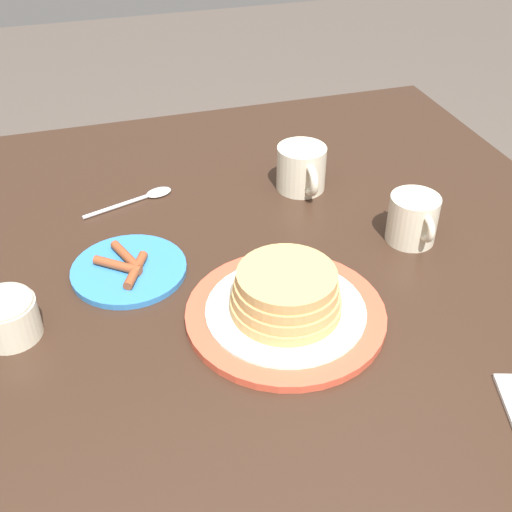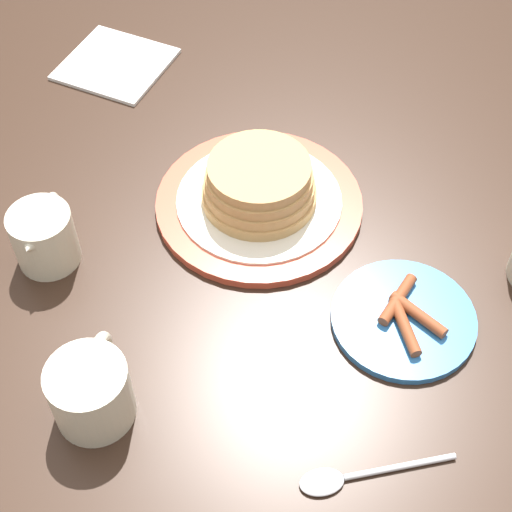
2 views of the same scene
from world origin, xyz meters
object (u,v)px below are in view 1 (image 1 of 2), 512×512
object	(u,v)px
creamer_pitcher	(413,217)
spoon	(145,197)
coffee_mug	(302,168)
pancake_plate	(286,302)
sugar_bowl	(7,314)
side_plate_bacon	(129,269)

from	to	relation	value
creamer_pitcher	spoon	xyz separation A→B (m)	(-0.25, -0.39, -0.04)
coffee_mug	spoon	xyz separation A→B (m)	(-0.05, -0.28, -0.04)
pancake_plate	coffee_mug	xyz separation A→B (m)	(-0.32, 0.14, 0.01)
creamer_pitcher	sugar_bowl	bearing A→B (deg)	-85.58
coffee_mug	spoon	distance (m)	0.28
pancake_plate	side_plate_bacon	world-z (taller)	pancake_plate
creamer_pitcher	sugar_bowl	xyz separation A→B (m)	(0.05, -0.62, -0.00)
spoon	pancake_plate	bearing A→B (deg)	20.38
pancake_plate	spoon	size ratio (longest dim) A/B	1.67
side_plate_bacon	coffee_mug	size ratio (longest dim) A/B	1.48
pancake_plate	coffee_mug	size ratio (longest dim) A/B	2.36
sugar_bowl	side_plate_bacon	bearing A→B (deg)	118.35
pancake_plate	coffee_mug	world-z (taller)	coffee_mug
side_plate_bacon	creamer_pitcher	world-z (taller)	creamer_pitcher
spoon	creamer_pitcher	bearing A→B (deg)	57.56
pancake_plate	creamer_pitcher	xyz separation A→B (m)	(-0.12, 0.25, 0.01)
coffee_mug	spoon	size ratio (longest dim) A/B	0.71
pancake_plate	side_plate_bacon	xyz separation A→B (m)	(-0.16, -0.19, -0.02)
pancake_plate	creamer_pitcher	size ratio (longest dim) A/B	2.40
side_plate_bacon	coffee_mug	world-z (taller)	coffee_mug
coffee_mug	sugar_bowl	size ratio (longest dim) A/B	1.46
coffee_mug	sugar_bowl	xyz separation A→B (m)	(0.25, -0.50, -0.00)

